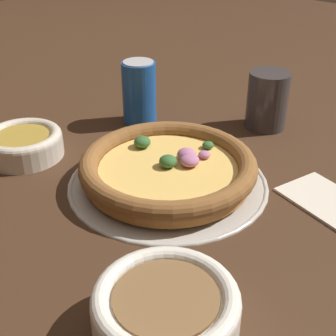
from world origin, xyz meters
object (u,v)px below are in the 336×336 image
(napkin, at_px, (330,201))
(bowl_far, at_px, (166,312))
(drinking_cup, at_px, (266,100))
(beverage_can, at_px, (139,93))
(pizza_tray, at_px, (168,181))
(bowl_near, at_px, (23,143))
(pizza, at_px, (168,167))

(napkin, bearing_deg, bowl_far, 86.86)
(drinking_cup, height_order, beverage_can, beverage_can)
(drinking_cup, distance_m, beverage_can, 0.24)
(pizza_tray, distance_m, drinking_cup, 0.29)
(pizza_tray, height_order, bowl_near, bowl_near)
(pizza_tray, xyz_separation_m, drinking_cup, (0.00, -0.28, 0.05))
(pizza, xyz_separation_m, bowl_far, (-0.20, 0.22, 0.01))
(bowl_near, xyz_separation_m, napkin, (-0.46, -0.22, -0.02))
(pizza, height_order, napkin, pizza)
(bowl_far, height_order, drinking_cup, drinking_cup)
(bowl_far, bearing_deg, bowl_near, -14.94)
(pizza_tray, relative_size, bowl_near, 2.35)
(bowl_far, bearing_deg, drinking_cup, -68.18)
(pizza, distance_m, bowl_near, 0.27)
(bowl_far, distance_m, napkin, 0.34)
(bowl_near, bearing_deg, pizza_tray, -157.48)
(pizza, bearing_deg, pizza_tray, 101.24)
(bowl_near, distance_m, napkin, 0.51)
(bowl_near, distance_m, bowl_far, 0.46)
(pizza, distance_m, drinking_cup, 0.28)
(bowl_near, bearing_deg, napkin, -154.37)
(napkin, bearing_deg, pizza, 28.85)
(pizza_tray, relative_size, napkin, 1.95)
(pizza_tray, distance_m, napkin, 0.25)
(pizza_tray, bearing_deg, bowl_near, 22.52)
(napkin, bearing_deg, beverage_can, -1.84)
(pizza, bearing_deg, beverage_can, -33.91)
(bowl_far, bearing_deg, beverage_can, -41.82)
(bowl_near, height_order, beverage_can, beverage_can)
(pizza_tray, bearing_deg, napkin, -151.02)
(pizza_tray, xyz_separation_m, beverage_can, (0.20, -0.13, 0.06))
(bowl_near, xyz_separation_m, bowl_far, (-0.44, 0.12, 0.01))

